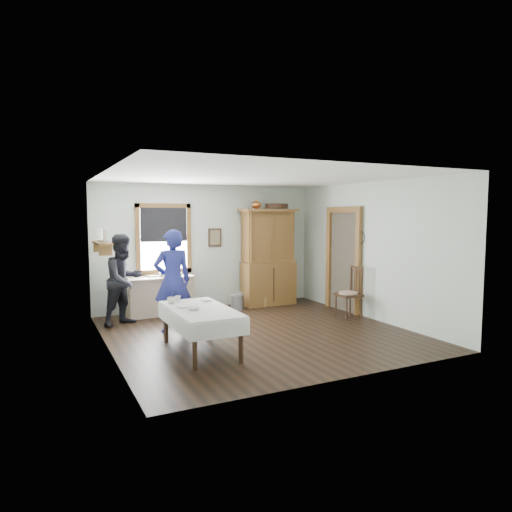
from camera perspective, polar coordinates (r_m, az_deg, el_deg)
name	(u,v)px	position (r m, az deg, el deg)	size (l,w,h in m)	color
room	(258,256)	(7.86, 0.23, 0.01)	(5.01, 5.01, 2.70)	black
window	(164,235)	(9.81, -11.46, 2.61)	(1.18, 0.07, 1.48)	white
doorway	(343,257)	(9.89, 10.88, -0.08)	(0.09, 1.14, 2.22)	#473F32
wall_shelf	(102,242)	(8.65, -18.71, 1.69)	(0.24, 1.00, 0.44)	brown
framed_picture	(215,237)	(10.16, -5.15, 2.33)	(0.30, 0.04, 0.40)	#382213
rug_beater	(360,231)	(9.42, 12.92, 3.01)	(0.27, 0.27, 0.01)	black
work_counter	(160,296)	(9.61, -11.96, -4.88)	(1.38, 0.52, 0.79)	tan
china_hutch	(268,257)	(10.39, 1.54, -0.12)	(1.28, 0.61, 2.18)	brown
dining_table	(201,330)	(6.98, -6.94, -9.19)	(0.88, 1.67, 0.67)	silver
spindle_chair	(349,292)	(9.27, 11.51, -4.47)	(0.48, 0.48, 1.04)	#382213
pail	(237,302)	(9.97, -2.34, -5.79)	(0.29, 0.29, 0.31)	gray
wicker_basket	(257,302)	(10.28, 0.09, -5.72)	(0.37, 0.26, 0.22)	#9E7C47
woman_blue	(173,285)	(8.13, -10.39, -3.55)	(0.61, 0.40, 1.67)	navy
figure_dark	(124,283)	(8.86, -16.17, -3.26)	(0.77, 0.60, 1.58)	black
table_cup_a	(171,300)	(7.31, -10.56, -5.47)	(0.13, 0.13, 0.10)	silver
table_cup_b	(178,299)	(7.46, -9.78, -5.27)	(0.10, 0.10, 0.09)	silver
table_bowl	(194,308)	(6.78, -7.80, -6.50)	(0.20, 0.20, 0.05)	silver
counter_book	(147,276)	(9.56, -13.41, -2.51)	(0.17, 0.23, 0.02)	#72664C
counter_bowl	(177,274)	(9.65, -9.89, -2.24)	(0.21, 0.21, 0.07)	silver
shelf_bowl	(102,240)	(8.66, -18.73, 1.86)	(0.22, 0.22, 0.05)	silver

